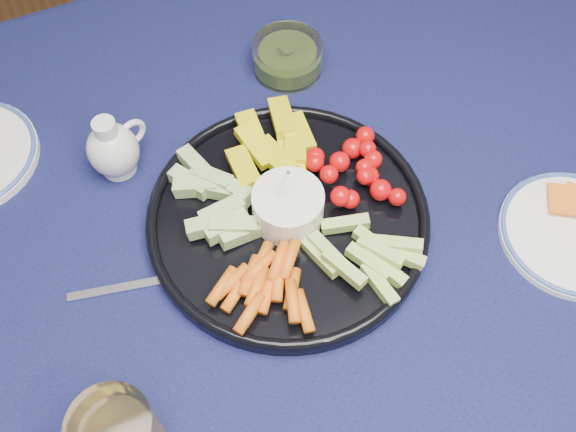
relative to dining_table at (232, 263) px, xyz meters
name	(u,v)px	position (x,y,z in m)	size (l,w,h in m)	color
dining_table	(232,263)	(0.00, 0.00, 0.00)	(1.67, 1.07, 0.75)	#4E301A
crudite_platter	(286,215)	(0.08, -0.02, 0.11)	(0.37, 0.37, 0.12)	black
creamer_pitcher	(114,149)	(-0.10, 0.16, 0.13)	(0.09, 0.07, 0.10)	white
pickle_bowl	(288,58)	(0.20, 0.24, 0.11)	(0.11, 0.11, 0.05)	white
cheese_plate	(574,232)	(0.41, -0.20, 0.10)	(0.19, 0.19, 0.02)	white
fork_left	(155,282)	(-0.11, -0.03, 0.09)	(0.19, 0.06, 0.00)	silver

